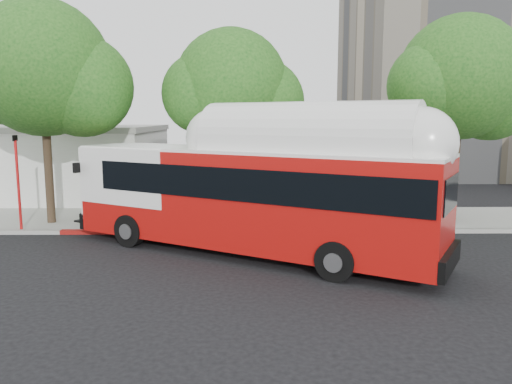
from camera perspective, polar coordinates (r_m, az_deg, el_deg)
ground at (r=16.99m, az=-0.05°, el=-7.76°), size 120.00×120.00×0.00m
sidewalk at (r=23.29m, az=-0.23°, el=-3.08°), size 60.00×5.00×0.15m
curb_strip at (r=20.75m, az=-0.17°, el=-4.53°), size 60.00×0.30×0.15m
red_curb_segment at (r=20.93m, az=-8.44°, el=-4.49°), size 10.00×0.32×0.16m
street_tree_left at (r=23.47m, az=-22.06°, el=12.42°), size 6.67×5.80×9.74m
street_tree_mid at (r=22.40m, az=-1.78°, el=11.45°), size 5.75×5.00×8.62m
street_tree_right at (r=24.21m, az=23.20°, el=11.39°), size 6.21×5.40×9.18m
low_commercial_bldg at (r=33.41m, az=-25.17°, el=3.25°), size 16.20×10.20×4.25m
transit_bus at (r=17.28m, az=-0.69°, el=-0.76°), size 13.59×9.28×4.23m
signal_pole at (r=22.74m, az=-25.54°, el=0.91°), size 0.12×0.38×4.05m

